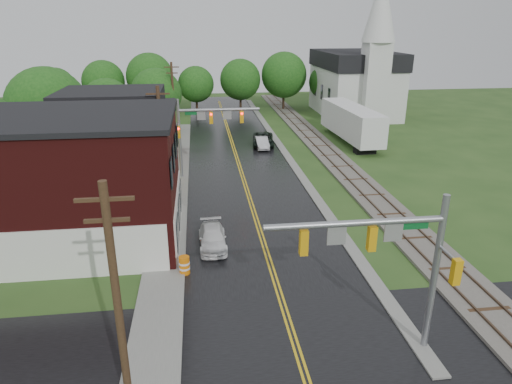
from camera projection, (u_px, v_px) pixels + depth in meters
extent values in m
cube|color=black|center=(239.00, 166.00, 45.54)|extent=(10.00, 90.00, 0.02)
cube|color=black|center=(299.00, 358.00, 19.52)|extent=(60.00, 9.00, 0.02)
cube|color=gray|center=(283.00, 151.00, 50.82)|extent=(0.80, 70.00, 0.12)
cube|color=gray|center=(174.00, 185.00, 40.16)|extent=(2.40, 50.00, 0.12)
cube|color=#47100F|center=(63.00, 182.00, 28.72)|extent=(14.00, 10.00, 8.00)
cube|color=silver|center=(178.00, 213.00, 30.43)|extent=(0.10, 9.50, 3.00)
cube|color=black|center=(53.00, 117.00, 27.27)|extent=(14.30, 10.30, 0.30)
cube|color=tan|center=(116.00, 149.00, 39.40)|extent=(8.00, 7.00, 6.40)
cube|color=#3F0F0C|center=(141.00, 136.00, 48.23)|extent=(7.00, 6.00, 4.40)
cube|color=silver|center=(354.00, 91.00, 69.91)|extent=(10.00, 16.00, 7.00)
cube|color=black|center=(356.00, 60.00, 68.27)|extent=(10.40, 16.40, 2.40)
cube|color=silver|center=(374.00, 85.00, 61.78)|extent=(3.20, 3.20, 11.00)
cone|color=silver|center=(381.00, 5.00, 58.28)|extent=(4.40, 4.40, 9.00)
cube|color=#59544C|center=(324.00, 149.00, 51.33)|extent=(3.20, 80.00, 0.20)
cube|color=#4C3828|center=(317.00, 148.00, 51.20)|extent=(0.10, 80.00, 0.12)
cube|color=#4C3828|center=(330.00, 147.00, 51.37)|extent=(0.10, 80.00, 0.12)
cylinder|color=gray|center=(434.00, 276.00, 18.92)|extent=(0.28, 0.28, 7.20)
cylinder|color=gray|center=(355.00, 223.00, 17.58)|extent=(7.20, 0.26, 0.26)
cube|color=orange|center=(372.00, 238.00, 17.91)|extent=(0.32, 0.30, 1.05)
cube|color=orange|center=(304.00, 242.00, 17.59)|extent=(0.32, 0.30, 1.05)
cube|color=gray|center=(393.00, 233.00, 17.95)|extent=(0.75, 0.06, 0.75)
cube|color=gray|center=(337.00, 236.00, 17.67)|extent=(0.75, 0.06, 0.75)
cube|color=#0C5926|center=(411.00, 226.00, 17.94)|extent=(1.40, 0.04, 0.30)
cylinder|color=gray|center=(180.00, 140.00, 40.83)|extent=(0.28, 0.28, 7.20)
cylinder|color=gray|center=(219.00, 110.00, 40.34)|extent=(7.20, 0.26, 0.26)
cube|color=orange|center=(211.00, 118.00, 40.50)|extent=(0.32, 0.30, 1.05)
cube|color=orange|center=(242.00, 117.00, 40.83)|extent=(0.32, 0.30, 1.05)
cube|color=gray|center=(201.00, 116.00, 40.33)|extent=(0.75, 0.06, 0.75)
cube|color=gray|center=(227.00, 115.00, 40.60)|extent=(0.75, 0.06, 0.75)
cube|color=#0C5926|center=(193.00, 113.00, 40.16)|extent=(1.40, 0.04, 0.30)
sphere|color=#FF0C0C|center=(211.00, 114.00, 40.22)|extent=(0.20, 0.20, 0.20)
cylinder|color=#382616|center=(118.00, 307.00, 15.28)|extent=(0.28, 0.28, 9.00)
cube|color=#382616|center=(104.00, 199.00, 13.91)|extent=(1.80, 0.12, 0.12)
cube|color=#382616|center=(107.00, 220.00, 14.16)|extent=(1.40, 0.12, 0.12)
cylinder|color=#382616|center=(162.00, 144.00, 35.72)|extent=(0.28, 0.28, 9.00)
cube|color=#382616|center=(158.00, 94.00, 34.36)|extent=(1.80, 0.12, 0.12)
cube|color=#382616|center=(159.00, 103.00, 34.61)|extent=(1.40, 0.12, 0.12)
cylinder|color=#382616|center=(173.00, 100.00, 56.17)|extent=(0.28, 0.28, 9.00)
cube|color=#382616|center=(171.00, 67.00, 54.81)|extent=(1.80, 0.12, 0.12)
cube|color=#382616|center=(172.00, 73.00, 55.05)|extent=(1.40, 0.12, 0.12)
cylinder|color=black|center=(54.00, 150.00, 44.67)|extent=(0.36, 0.36, 3.42)
sphere|color=#184914|center=(48.00, 107.00, 43.21)|extent=(7.60, 7.60, 7.60)
sphere|color=#184914|center=(54.00, 115.00, 43.14)|extent=(5.32, 5.32, 5.32)
cylinder|color=black|center=(111.00, 134.00, 52.70)|extent=(0.36, 0.36, 2.70)
sphere|color=#184914|center=(107.00, 105.00, 51.55)|extent=(6.00, 6.00, 6.00)
sphere|color=#184914|center=(113.00, 110.00, 51.43)|extent=(4.20, 4.20, 4.20)
cylinder|color=black|center=(158.00, 121.00, 58.84)|extent=(0.36, 0.36, 2.88)
sphere|color=#184914|center=(156.00, 94.00, 57.61)|extent=(6.40, 6.40, 6.40)
sphere|color=#184914|center=(161.00, 99.00, 57.50)|extent=(4.48, 4.48, 4.48)
imported|color=black|center=(263.00, 139.00, 52.83)|extent=(2.93, 5.33, 1.42)
imported|color=silver|center=(262.00, 143.00, 51.68)|extent=(1.35, 3.85, 1.27)
imported|color=white|center=(213.00, 238.00, 28.97)|extent=(1.76, 4.17, 1.20)
cube|color=black|center=(365.00, 150.00, 49.76)|extent=(2.28, 1.30, 0.80)
cylinder|color=gray|center=(341.00, 132.00, 57.72)|extent=(0.16, 0.16, 0.80)
cube|color=silver|center=(351.00, 121.00, 53.80)|extent=(3.59, 13.82, 3.43)
cylinder|color=orange|center=(184.00, 265.00, 25.85)|extent=(0.77, 0.77, 1.07)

